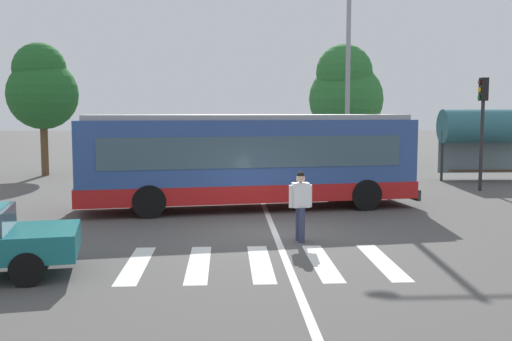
{
  "coord_description": "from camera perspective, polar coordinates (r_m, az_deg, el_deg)",
  "views": [
    {
      "loc": [
        -1.12,
        -15.43,
        3.2
      ],
      "look_at": [
        -0.17,
        3.34,
        1.3
      ],
      "focal_mm": 41.87,
      "sensor_mm": 36.0,
      "label": 1
    }
  ],
  "objects": [
    {
      "name": "traffic_light_far_corner",
      "position": [
        25.28,
        20.83,
        4.98
      ],
      "size": [
        0.33,
        0.32,
        4.48
      ],
      "color": "#28282B",
      "rests_on": "ground_plane"
    },
    {
      "name": "background_tree_left",
      "position": [
        31.1,
        -19.8,
        7.5
      ],
      "size": [
        3.42,
        3.42,
        6.46
      ],
      "color": "brown",
      "rests_on": "ground_plane"
    },
    {
      "name": "pedestrian_crossing_street",
      "position": [
        14.57,
        4.27,
        -3.06
      ],
      "size": [
        0.58,
        0.42,
        1.72
      ],
      "color": "#333856",
      "rests_on": "ground_plane"
    },
    {
      "name": "parked_car_blue",
      "position": [
        29.06,
        -7.4,
        0.92
      ],
      "size": [
        2.0,
        4.56,
        1.35
      ],
      "color": "black",
      "rests_on": "ground_plane"
    },
    {
      "name": "city_transit_bus",
      "position": [
        19.42,
        -0.78,
        1.01
      ],
      "size": [
        11.19,
        4.23,
        3.06
      ],
      "color": "black",
      "rests_on": "ground_plane"
    },
    {
      "name": "bus_stop_shelter",
      "position": [
        28.97,
        20.99,
        3.84
      ],
      "size": [
        3.96,
        1.54,
        3.25
      ],
      "color": "#28282B",
      "rests_on": "ground_plane"
    },
    {
      "name": "ground_plane",
      "position": [
        15.8,
        1.23,
        -5.91
      ],
      "size": [
        160.0,
        160.0,
        0.0
      ],
      "primitive_type": "plane",
      "color": "#514F4C"
    },
    {
      "name": "crosswalk_painted_stripes",
      "position": [
        12.68,
        0.43,
        -8.83
      ],
      "size": [
        5.63,
        3.11,
        0.01
      ],
      "color": "silver",
      "rests_on": "ground_plane"
    },
    {
      "name": "twin_arm_street_lamp",
      "position": [
        26.68,
        8.82,
        12.14
      ],
      "size": [
        3.94,
        0.32,
        10.31
      ],
      "color": "#939399",
      "rests_on": "ground_plane"
    },
    {
      "name": "background_tree_right",
      "position": [
        36.91,
        8.53,
        7.48
      ],
      "size": [
        4.52,
        4.52,
        7.16
      ],
      "color": "brown",
      "rests_on": "ground_plane"
    },
    {
      "name": "parked_car_silver",
      "position": [
        28.75,
        -2.46,
        0.91
      ],
      "size": [
        1.96,
        4.54,
        1.35
      ],
      "color": "black",
      "rests_on": "ground_plane"
    },
    {
      "name": "parked_car_charcoal",
      "position": [
        28.67,
        3.15,
        0.89
      ],
      "size": [
        2.06,
        4.59,
        1.35
      ],
      "color": "black",
      "rests_on": "ground_plane"
    },
    {
      "name": "lane_center_line",
      "position": [
        17.77,
        1.26,
        -4.59
      ],
      "size": [
        0.16,
        24.0,
        0.01
      ],
      "primitive_type": "cube",
      "color": "silver",
      "rests_on": "ground_plane"
    }
  ]
}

